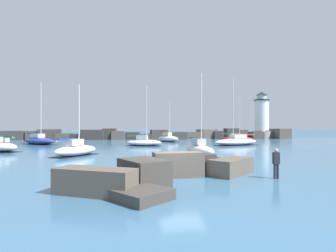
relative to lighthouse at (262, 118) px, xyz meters
name	(u,v)px	position (x,y,z in m)	size (l,w,h in m)	color
ground_plane	(182,179)	(-29.06, -48.92, -5.09)	(600.00, 600.00, 0.00)	#3D6B8E
open_sea_beyond	(143,133)	(-29.06, 59.33, -5.09)	(400.00, 116.00, 0.01)	#2D5B7F
breakwater_jetty	(154,135)	(-27.72, -0.75, -4.07)	(68.20, 6.65, 2.56)	#423D38
lighthouse	(262,118)	(0.00, 0.00, 0.00)	(4.57, 4.57, 11.95)	gray
foreground_rocks	(168,171)	(-29.92, -49.67, -4.48)	(11.47, 8.20, 1.49)	#423D38
sailboat_moored_0	(236,141)	(-15.80, -23.24, -4.44)	(8.35, 4.78, 10.79)	white
sailboat_moored_1	(76,150)	(-37.95, -35.83, -4.45)	(4.61, 5.66, 7.44)	white
sailboat_moored_2	(39,140)	(-48.22, -17.40, -4.41)	(7.64, 6.85, 10.38)	navy
sailboat_moored_3	(144,142)	(-30.65, -22.70, -4.49)	(5.90, 3.60, 9.42)	silver
sailboat_moored_4	(199,149)	(-25.08, -36.68, -4.43)	(2.97, 5.79, 8.58)	white
sailboat_moored_6	(168,138)	(-25.63, -12.43, -4.39)	(4.79, 5.35, 7.77)	silver
sailboat_moored_7	(237,138)	(-11.02, -11.31, -4.51)	(6.80, 3.31, 9.87)	maroon
person_on_rocks	(276,162)	(-23.55, -49.39, -4.10)	(0.36, 0.23, 1.76)	#282833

